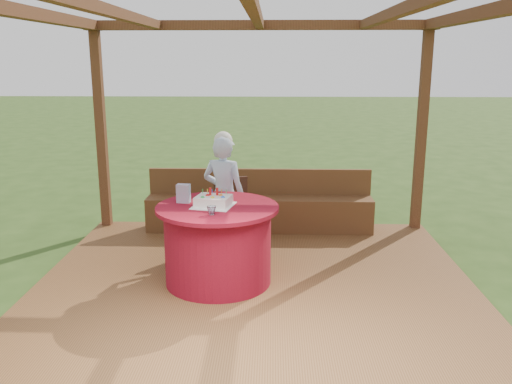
# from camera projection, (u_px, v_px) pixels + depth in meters

# --- Properties ---
(ground) EXTENTS (60.00, 60.00, 0.00)m
(ground) POSITION_uv_depth(u_px,v_px,m) (255.00, 290.00, 5.70)
(ground) COLOR #294517
(ground) RESTS_ON ground
(deck) EXTENTS (4.50, 4.00, 0.12)m
(deck) POSITION_uv_depth(u_px,v_px,m) (255.00, 284.00, 5.69)
(deck) COLOR brown
(deck) RESTS_ON ground
(pergola) EXTENTS (4.50, 4.00, 2.72)m
(pergola) POSITION_uv_depth(u_px,v_px,m) (255.00, 54.00, 5.12)
(pergola) COLOR brown
(pergola) RESTS_ON deck
(bench) EXTENTS (3.00, 0.42, 0.80)m
(bench) POSITION_uv_depth(u_px,v_px,m) (259.00, 210.00, 7.28)
(bench) COLOR brown
(bench) RESTS_ON deck
(table) EXTENTS (1.23, 1.23, 0.81)m
(table) POSITION_uv_depth(u_px,v_px,m) (218.00, 244.00, 5.51)
(table) COLOR maroon
(table) RESTS_ON deck
(chair) EXTENTS (0.49, 0.49, 0.86)m
(chair) POSITION_uv_depth(u_px,v_px,m) (232.00, 210.00, 6.51)
(chair) COLOR #331B10
(chair) RESTS_ON deck
(elderly_woman) EXTENTS (0.60, 0.49, 1.45)m
(elderly_woman) POSITION_uv_depth(u_px,v_px,m) (224.00, 194.00, 6.26)
(elderly_woman) COLOR #96B6DF
(elderly_woman) RESTS_ON deck
(birthday_cake) EXTENTS (0.45, 0.45, 0.18)m
(birthday_cake) POSITION_uv_depth(u_px,v_px,m) (213.00, 201.00, 5.40)
(birthday_cake) COLOR white
(birthday_cake) RESTS_ON table
(gift_bag) EXTENTS (0.14, 0.10, 0.19)m
(gift_bag) POSITION_uv_depth(u_px,v_px,m) (183.00, 193.00, 5.53)
(gift_bag) COLOR #D086B1
(gift_bag) RESTS_ON table
(drinking_glass) EXTENTS (0.11, 0.11, 0.08)m
(drinking_glass) POSITION_uv_depth(u_px,v_px,m) (212.00, 210.00, 5.10)
(drinking_glass) COLOR white
(drinking_glass) RESTS_ON table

